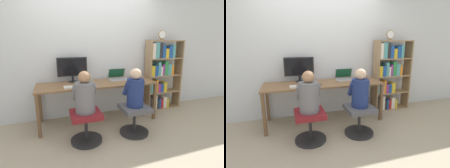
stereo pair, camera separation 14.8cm
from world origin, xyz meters
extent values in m
plane|color=tan|center=(0.00, 0.00, 0.00)|extent=(14.00, 14.00, 0.00)
cube|color=silver|center=(0.00, 0.74, 1.30)|extent=(10.00, 0.05, 2.60)
cube|color=brown|center=(0.00, 0.34, 0.72)|extent=(2.14, 0.68, 0.03)
cube|color=brown|center=(-1.03, 0.04, 0.35)|extent=(0.05, 0.05, 0.71)
cube|color=brown|center=(1.03, 0.04, 0.35)|extent=(0.05, 0.05, 0.71)
cube|color=brown|center=(-1.03, 0.64, 0.35)|extent=(0.05, 0.05, 0.71)
cube|color=brown|center=(1.03, 0.64, 0.35)|extent=(0.05, 0.05, 0.71)
cylinder|color=black|center=(-0.42, 0.57, 0.75)|extent=(0.16, 0.16, 0.01)
cylinder|color=black|center=(-0.42, 0.57, 0.80)|extent=(0.04, 0.04, 0.10)
cube|color=black|center=(-0.42, 0.57, 1.02)|extent=(0.54, 0.02, 0.35)
cube|color=black|center=(-0.42, 0.56, 1.02)|extent=(0.49, 0.01, 0.30)
cube|color=#B7B7BC|center=(0.46, 0.45, 0.75)|extent=(0.37, 0.22, 0.02)
cube|color=gray|center=(0.46, 0.45, 0.76)|extent=(0.33, 0.17, 0.00)
cube|color=#B7B7BC|center=(0.46, 0.59, 0.86)|extent=(0.37, 0.09, 0.20)
cube|color=#144C2D|center=(0.46, 0.59, 0.86)|extent=(0.33, 0.07, 0.17)
cube|color=silver|center=(-0.39, 0.14, 0.75)|extent=(0.45, 0.17, 0.02)
cube|color=#BAB8AD|center=(-0.39, 0.14, 0.76)|extent=(0.41, 0.13, 0.00)
ellipsoid|color=black|center=(-0.11, 0.16, 0.75)|extent=(0.06, 0.09, 0.03)
cylinder|color=#262628|center=(-0.36, -0.30, 0.02)|extent=(0.47, 0.47, 0.04)
cylinder|color=#262628|center=(-0.36, -0.30, 0.22)|extent=(0.05, 0.05, 0.36)
cube|color=maroon|center=(-0.36, -0.30, 0.43)|extent=(0.43, 0.44, 0.07)
cylinder|color=#262628|center=(0.43, -0.32, 0.02)|extent=(0.47, 0.47, 0.04)
cylinder|color=#262628|center=(0.43, -0.32, 0.22)|extent=(0.05, 0.05, 0.36)
cube|color=#4C4C51|center=(0.43, -0.32, 0.43)|extent=(0.43, 0.44, 0.07)
cylinder|color=slate|center=(-0.36, -0.30, 0.69)|extent=(0.28, 0.28, 0.44)
sphere|color=#A87A56|center=(-0.36, -0.30, 0.99)|extent=(0.17, 0.17, 0.17)
cylinder|color=slate|center=(-0.50, -0.24, 0.76)|extent=(0.08, 0.20, 0.25)
cylinder|color=slate|center=(-0.23, -0.24, 0.76)|extent=(0.08, 0.20, 0.25)
cylinder|color=navy|center=(0.43, -0.32, 0.69)|extent=(0.26, 0.26, 0.44)
sphere|color=beige|center=(0.43, -0.32, 0.99)|extent=(0.17, 0.17, 0.17)
cylinder|color=navy|center=(0.30, -0.25, 0.75)|extent=(0.07, 0.19, 0.25)
cylinder|color=navy|center=(0.56, -0.25, 0.75)|extent=(0.07, 0.19, 0.25)
cube|color=#997A56|center=(1.16, 0.54, 0.75)|extent=(0.02, 0.26, 1.51)
cube|color=#997A56|center=(1.94, 0.54, 0.75)|extent=(0.02, 0.26, 1.51)
cube|color=#997A56|center=(1.55, 0.54, 0.01)|extent=(0.76, 0.25, 0.02)
cube|color=#997A56|center=(1.55, 0.54, 0.38)|extent=(0.76, 0.25, 0.02)
cube|color=#997A56|center=(1.55, 0.54, 0.75)|extent=(0.76, 0.25, 0.02)
cube|color=#997A56|center=(1.55, 0.54, 1.12)|extent=(0.76, 0.25, 0.02)
cube|color=#997A56|center=(1.55, 0.54, 1.50)|extent=(0.76, 0.25, 0.02)
cube|color=#262628|center=(1.23, 0.51, 0.15)|extent=(0.09, 0.21, 0.26)
cube|color=silver|center=(1.31, 0.51, 0.18)|extent=(0.08, 0.20, 0.31)
cube|color=#262628|center=(1.38, 0.52, 0.12)|extent=(0.05, 0.22, 0.19)
cube|color=#1E4C9E|center=(1.43, 0.52, 0.14)|extent=(0.04, 0.21, 0.22)
cube|color=red|center=(1.49, 0.49, 0.12)|extent=(0.05, 0.16, 0.20)
cube|color=silver|center=(1.57, 0.51, 0.15)|extent=(0.09, 0.19, 0.25)
cube|color=gold|center=(1.64, 0.48, 0.12)|extent=(0.05, 0.15, 0.20)
cube|color=teal|center=(1.21, 0.52, 0.53)|extent=(0.06, 0.21, 0.28)
cube|color=silver|center=(1.28, 0.51, 0.51)|extent=(0.07, 0.19, 0.22)
cube|color=orange|center=(1.34, 0.50, 0.53)|extent=(0.04, 0.18, 0.28)
cube|color=#8C338C|center=(1.40, 0.52, 0.49)|extent=(0.06, 0.21, 0.19)
cube|color=#1E4C9E|center=(1.47, 0.52, 0.49)|extent=(0.06, 0.21, 0.19)
cube|color=gold|center=(1.54, 0.50, 0.50)|extent=(0.08, 0.19, 0.21)
cube|color=gold|center=(1.22, 0.49, 0.87)|extent=(0.08, 0.15, 0.22)
cube|color=#1E4C9E|center=(1.30, 0.52, 0.87)|extent=(0.07, 0.22, 0.22)
cube|color=teal|center=(1.37, 0.52, 0.91)|extent=(0.06, 0.21, 0.28)
cube|color=silver|center=(1.43, 0.52, 0.86)|extent=(0.04, 0.22, 0.19)
cube|color=#8C338C|center=(1.48, 0.50, 0.88)|extent=(0.04, 0.17, 0.24)
cube|color=#2D8C47|center=(1.54, 0.49, 0.92)|extent=(0.07, 0.16, 0.30)
cube|color=teal|center=(1.63, 0.49, 0.89)|extent=(0.09, 0.17, 0.25)
cube|color=orange|center=(1.70, 0.48, 0.87)|extent=(0.05, 0.15, 0.21)
cube|color=silver|center=(1.22, 0.51, 1.29)|extent=(0.07, 0.21, 0.31)
cube|color=teal|center=(1.30, 0.49, 1.30)|extent=(0.09, 0.16, 0.32)
cube|color=#262628|center=(1.38, 0.52, 1.29)|extent=(0.06, 0.22, 0.32)
cube|color=#1E4C9E|center=(1.46, 0.49, 1.27)|extent=(0.08, 0.17, 0.26)
cube|color=gold|center=(1.54, 0.52, 1.24)|extent=(0.08, 0.22, 0.20)
cube|color=#1E4C9E|center=(1.62, 0.50, 1.26)|extent=(0.08, 0.19, 0.26)
cube|color=teal|center=(1.70, 0.49, 1.27)|extent=(0.06, 0.15, 0.27)
cube|color=olive|center=(1.41, 0.46, 1.52)|extent=(0.06, 0.03, 0.02)
cylinder|color=olive|center=(1.41, 0.46, 1.62)|extent=(0.18, 0.02, 0.18)
cylinder|color=white|center=(1.41, 0.45, 1.62)|extent=(0.15, 0.00, 0.15)
camera|label=1|loc=(-0.79, -2.68, 1.46)|focal=28.00mm
camera|label=2|loc=(-0.65, -2.72, 1.46)|focal=28.00mm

